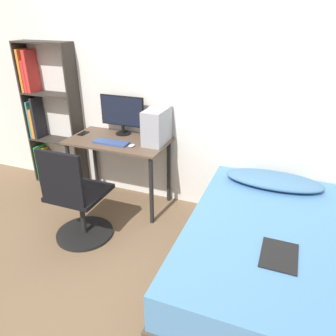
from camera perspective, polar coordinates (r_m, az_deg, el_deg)
The scene contains 13 objects.
ground_plane at distance 2.91m, azimuth -13.49°, elevation -18.86°, with size 14.00×14.00×0.00m, color brown.
wall_back at distance 3.51m, azimuth -1.46°, elevation 13.20°, with size 8.00×0.05×2.50m.
desk at distance 3.57m, azimuth -8.56°, elevation 2.98°, with size 1.07×0.58×0.77m.
bookshelf at distance 4.27m, azimuth -20.70°, elevation 8.45°, with size 0.68×0.22×1.72m.
office_chair at distance 3.18m, azimuth -15.56°, elevation -6.20°, with size 0.55×0.55×0.97m.
bed at distance 2.79m, azimuth 15.71°, elevation -14.29°, with size 1.17×1.93×0.53m.
pillow at distance 3.21m, azimuth 17.93°, elevation -2.04°, with size 0.89×0.36×0.11m.
magazine at distance 2.38m, azimuth 18.79°, elevation -14.19°, with size 0.24×0.32×0.01m.
monitor at distance 3.63m, azimuth -7.99°, elevation 9.48°, with size 0.52×0.17×0.43m.
keyboard at distance 3.44m, azimuth -9.89°, elevation 4.40°, with size 0.38×0.13×0.02m.
pc_tower at distance 3.36m, azimuth -1.94°, elevation 7.32°, with size 0.20×0.37×0.36m.
mouse at distance 3.33m, azimuth -6.36°, elevation 3.90°, with size 0.06×0.09×0.02m.
phone at distance 3.78m, azimuth -14.54°, elevation 5.86°, with size 0.07×0.14×0.01m.
Camera 1 is at (1.33, -1.64, 2.01)m, focal length 35.00 mm.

